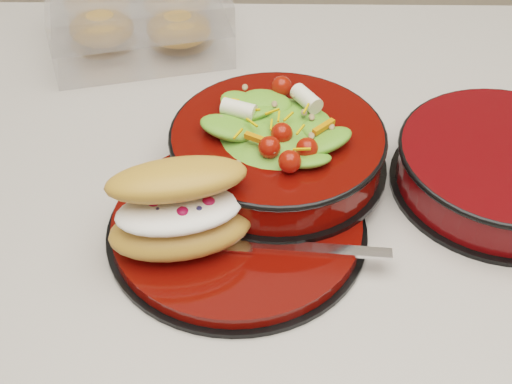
{
  "coord_description": "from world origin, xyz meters",
  "views": [
    {
      "loc": [
        0.07,
        -0.66,
        1.45
      ],
      "look_at": [
        0.06,
        -0.11,
        0.94
      ],
      "focal_mm": 50.0,
      "sensor_mm": 36.0,
      "label": 1
    }
  ],
  "objects_px": {
    "island_counter": "(221,362)",
    "fork": "(293,247)",
    "salad_bowl": "(278,141)",
    "croissant": "(180,208)",
    "pastry_box": "(139,19)",
    "extra_bowl": "(504,167)",
    "dinner_plate": "(238,225)"
  },
  "relations": [
    {
      "from": "fork",
      "to": "pastry_box",
      "type": "bearing_deg",
      "value": 31.47
    },
    {
      "from": "island_counter",
      "to": "fork",
      "type": "distance_m",
      "value": 0.51
    },
    {
      "from": "island_counter",
      "to": "pastry_box",
      "type": "xyz_separation_m",
      "value": [
        -0.11,
        0.24,
        0.49
      ]
    },
    {
      "from": "island_counter",
      "to": "fork",
      "type": "bearing_deg",
      "value": -61.08
    },
    {
      "from": "island_counter",
      "to": "extra_bowl",
      "type": "relative_size",
      "value": 4.98
    },
    {
      "from": "extra_bowl",
      "to": "pastry_box",
      "type": "bearing_deg",
      "value": 146.49
    },
    {
      "from": "salad_bowl",
      "to": "extra_bowl",
      "type": "relative_size",
      "value": 1.0
    },
    {
      "from": "salad_bowl",
      "to": "pastry_box",
      "type": "height_order",
      "value": "salad_bowl"
    },
    {
      "from": "fork",
      "to": "dinner_plate",
      "type": "bearing_deg",
      "value": 59.07
    },
    {
      "from": "dinner_plate",
      "to": "pastry_box",
      "type": "xyz_separation_m",
      "value": [
        -0.15,
        0.37,
        0.03
      ]
    },
    {
      "from": "croissant",
      "to": "fork",
      "type": "xyz_separation_m",
      "value": [
        0.11,
        -0.01,
        -0.04
      ]
    },
    {
      "from": "pastry_box",
      "to": "fork",
      "type": "bearing_deg",
      "value": -77.08
    },
    {
      "from": "island_counter",
      "to": "pastry_box",
      "type": "distance_m",
      "value": 0.56
    },
    {
      "from": "extra_bowl",
      "to": "dinner_plate",
      "type": "bearing_deg",
      "value": -165.41
    },
    {
      "from": "island_counter",
      "to": "salad_bowl",
      "type": "distance_m",
      "value": 0.51
    },
    {
      "from": "island_counter",
      "to": "salad_bowl",
      "type": "bearing_deg",
      "value": -30.54
    },
    {
      "from": "salad_bowl",
      "to": "fork",
      "type": "relative_size",
      "value": 1.34
    },
    {
      "from": "fork",
      "to": "island_counter",
      "type": "bearing_deg",
      "value": 33.62
    },
    {
      "from": "dinner_plate",
      "to": "croissant",
      "type": "xyz_separation_m",
      "value": [
        -0.06,
        -0.03,
        0.05
      ]
    },
    {
      "from": "island_counter",
      "to": "croissant",
      "type": "xyz_separation_m",
      "value": [
        -0.02,
        -0.16,
        0.51
      ]
    },
    {
      "from": "croissant",
      "to": "salad_bowl",
      "type": "bearing_deg",
      "value": 36.88
    },
    {
      "from": "island_counter",
      "to": "fork",
      "type": "height_order",
      "value": "fork"
    },
    {
      "from": "croissant",
      "to": "dinner_plate",
      "type": "bearing_deg",
      "value": 14.27
    },
    {
      "from": "salad_bowl",
      "to": "island_counter",
      "type": "bearing_deg",
      "value": 149.46
    },
    {
      "from": "island_counter",
      "to": "croissant",
      "type": "height_order",
      "value": "croissant"
    },
    {
      "from": "croissant",
      "to": "pastry_box",
      "type": "distance_m",
      "value": 0.41
    },
    {
      "from": "salad_bowl",
      "to": "fork",
      "type": "height_order",
      "value": "salad_bowl"
    },
    {
      "from": "croissant",
      "to": "pastry_box",
      "type": "bearing_deg",
      "value": 90.94
    },
    {
      "from": "fork",
      "to": "croissant",
      "type": "bearing_deg",
      "value": 88.05
    },
    {
      "from": "croissant",
      "to": "extra_bowl",
      "type": "bearing_deg",
      "value": 4.1
    },
    {
      "from": "fork",
      "to": "extra_bowl",
      "type": "height_order",
      "value": "extra_bowl"
    },
    {
      "from": "croissant",
      "to": "island_counter",
      "type": "bearing_deg",
      "value": 71.67
    }
  ]
}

